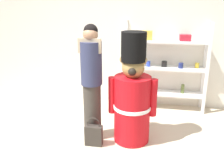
{
  "coord_description": "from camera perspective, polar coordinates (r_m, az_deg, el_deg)",
  "views": [
    {
      "loc": [
        0.62,
        -2.42,
        1.97
      ],
      "look_at": [
        0.07,
        0.73,
        1.0
      ],
      "focal_mm": 38.55,
      "sensor_mm": 36.0,
      "label": 1
    }
  ],
  "objects": [
    {
      "name": "merchandise_shelf",
      "position": [
        4.55,
        12.22,
        2.17
      ],
      "size": [
        1.52,
        0.35,
        1.65
      ],
      "color": "white",
      "rests_on": "ground_plane"
    },
    {
      "name": "person_shopper",
      "position": [
        3.42,
        -4.85,
        -1.52
      ],
      "size": [
        0.32,
        0.3,
        1.69
      ],
      "color": "#38332D",
      "rests_on": "ground_plane"
    },
    {
      "name": "shopping_bag",
      "position": [
        3.53,
        -4.37,
        -14.09
      ],
      "size": [
        0.25,
        0.11,
        0.43
      ],
      "color": "#332D28",
      "rests_on": "ground_plane"
    },
    {
      "name": "back_wall",
      "position": [
        4.71,
        2.28,
        8.65
      ],
      "size": [
        6.4,
        0.12,
        2.6
      ],
      "primitive_type": "cube",
      "color": "silver",
      "rests_on": "ground_plane"
    },
    {
      "name": "teddy_bear_guard",
      "position": [
        3.44,
        4.85,
        -5.42
      ],
      "size": [
        0.69,
        0.54,
        1.6
      ],
      "color": "red",
      "rests_on": "ground_plane"
    }
  ]
}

